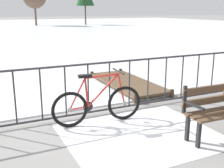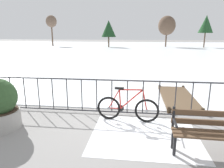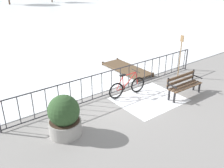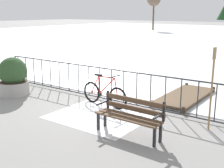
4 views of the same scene
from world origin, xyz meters
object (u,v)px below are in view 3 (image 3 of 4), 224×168
(park_bench, at_px, (184,84))
(oar_upright, at_px, (180,54))
(planter_with_shrub, at_px, (64,117))
(bicycle_near_railing, at_px, (127,87))

(park_bench, xyz_separation_m, oar_upright, (1.38, 1.35, 0.63))
(park_bench, distance_m, planter_with_shrub, 4.98)
(park_bench, bearing_deg, oar_upright, 44.27)
(park_bench, relative_size, oar_upright, 0.81)
(park_bench, xyz_separation_m, planter_with_shrub, (-4.96, 0.49, 0.10))
(planter_with_shrub, bearing_deg, park_bench, -5.64)
(bicycle_near_railing, bearing_deg, park_bench, -37.25)
(planter_with_shrub, xyz_separation_m, oar_upright, (6.34, 0.86, 0.52))
(bicycle_near_railing, relative_size, planter_with_shrub, 1.32)
(planter_with_shrub, bearing_deg, oar_upright, 7.69)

